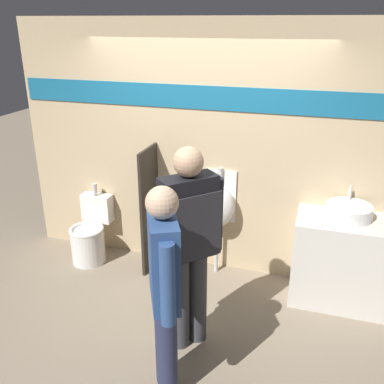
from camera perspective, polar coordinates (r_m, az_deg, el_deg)
ground_plane at (r=4.67m, az=-0.64°, el=-12.81°), size 16.00×16.00×0.00m
display_wall at (r=4.59m, az=1.62°, el=5.51°), size 4.26×0.07×2.70m
sink_counter at (r=4.52m, az=19.97°, el=-8.76°), size 1.04×0.56×0.90m
sink_basin at (r=4.34m, az=20.17°, el=-2.44°), size 0.43×0.43×0.27m
cell_phone at (r=4.20m, az=16.58°, el=-3.70°), size 0.07×0.14×0.01m
divider_near_counter at (r=4.76m, az=-5.66°, el=-2.38°), size 0.03×0.47×1.42m
urinal_near_counter at (r=4.60m, az=3.43°, el=-1.85°), size 0.37×0.26×1.22m
toilet at (r=5.19m, az=-13.44°, el=-5.69°), size 0.40×0.56×0.89m
person_in_vest at (r=3.46m, az=-0.47°, el=-6.01°), size 0.49×0.50×1.79m
person_with_lanyard at (r=3.07m, az=-3.70°, el=-12.48°), size 0.36×0.54×1.68m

